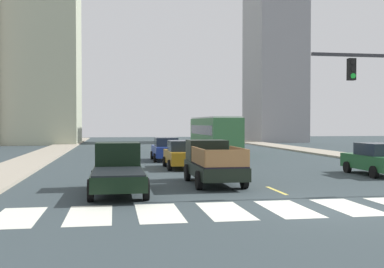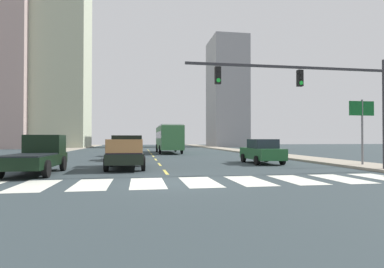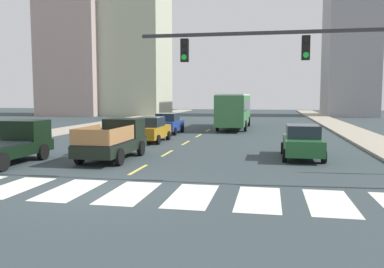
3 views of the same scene
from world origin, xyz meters
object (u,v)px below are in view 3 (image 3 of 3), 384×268
object	(u,v)px
sedan_near_right	(168,123)
sedan_near_left	(302,142)
city_bus	(234,108)
sedan_far	(151,130)
pickup_stakebed	(115,140)
traffic_signal_gantry	(343,64)
pickup_dark	(12,144)

from	to	relation	value
sedan_near_right	sedan_near_left	bearing A→B (deg)	-48.79
city_bus	sedan_far	xyz separation A→B (m)	(-4.69, -12.22, -1.09)
pickup_stakebed	sedan_far	world-z (taller)	pickup_stakebed
city_bus	traffic_signal_gantry	world-z (taller)	traffic_signal_gantry
pickup_stakebed	pickup_dark	size ratio (longest dim) A/B	1.00
pickup_dark	sedan_near_left	size ratio (longest dim) A/B	1.18
sedan_far	traffic_signal_gantry	bearing A→B (deg)	-50.04
pickup_stakebed	sedan_far	size ratio (longest dim) A/B	1.18
sedan_near_left	traffic_signal_gantry	size ratio (longest dim) A/B	0.40
sedan_near_left	sedan_near_right	size ratio (longest dim) A/B	1.00
sedan_near_left	sedan_near_right	xyz separation A→B (m)	(-10.00, 11.60, 0.00)
traffic_signal_gantry	pickup_dark	bearing A→B (deg)	171.47
sedan_near_right	traffic_signal_gantry	bearing A→B (deg)	-58.31
pickup_stakebed	city_bus	xyz separation A→B (m)	(4.33, 19.52, 1.02)
sedan_near_right	sedan_far	bearing A→B (deg)	-86.59
city_bus	traffic_signal_gantry	bearing A→B (deg)	-78.14
pickup_stakebed	traffic_signal_gantry	bearing A→B (deg)	-24.27
pickup_stakebed	sedan_near_right	bearing A→B (deg)	92.08
sedan_near_right	city_bus	bearing A→B (deg)	51.10
pickup_dark	sedan_far	world-z (taller)	pickup_dark
sedan_far	sedan_near_right	world-z (taller)	same
sedan_near_right	traffic_signal_gantry	distance (m)	21.11
pickup_stakebed	sedan_far	distance (m)	7.30
sedan_near_right	traffic_signal_gantry	world-z (taller)	traffic_signal_gantry
sedan_far	sedan_near_right	distance (m)	6.13
traffic_signal_gantry	pickup_stakebed	bearing A→B (deg)	156.53
pickup_dark	city_bus	world-z (taller)	city_bus
pickup_dark	sedan_near_left	distance (m)	14.23
pickup_dark	sedan_near_right	distance (m)	16.06
pickup_stakebed	sedan_near_right	distance (m)	13.43
sedan_near_left	sedan_far	distance (m)	11.13
sedan_near_left	sedan_far	xyz separation A→B (m)	(-9.68, 5.48, 0.00)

